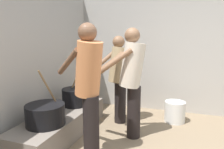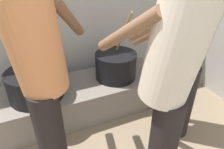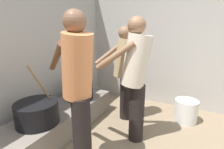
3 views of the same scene
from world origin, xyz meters
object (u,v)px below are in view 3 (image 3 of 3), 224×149
cook_in_cream_shirt (135,74)px  cook_in_orange_shirt (78,83)px  cooking_pot_secondary (79,90)px  bucket_white_plastic (186,111)px  cooking_pot_main (37,112)px  cook_in_tan_shirt (125,69)px

cook_in_cream_shirt → cook_in_orange_shirt: size_ratio=0.98×
cooking_pot_secondary → bucket_white_plastic: cooking_pot_secondary is taller
cooking_pot_main → bucket_white_plastic: 2.23m
cooking_pot_main → cook_in_cream_shirt: 1.30m
cook_in_orange_shirt → bucket_white_plastic: size_ratio=4.49×
cooking_pot_secondary → cook_in_orange_shirt: (-0.80, -0.64, 0.45)m
cook_in_cream_shirt → bucket_white_plastic: bearing=-36.0°
cooking_pot_secondary → bucket_white_plastic: (0.70, -1.60, -0.32)m
cook_in_orange_shirt → cook_in_cream_shirt: bearing=-28.5°
cooking_pot_main → cooking_pot_secondary: 0.85m
cook_in_orange_shirt → bucket_white_plastic: cook_in_orange_shirt is taller
cooking_pot_main → bucket_white_plastic: cooking_pot_main is taller
cook_in_cream_shirt → cook_in_orange_shirt: bearing=151.5°
cook_in_cream_shirt → bucket_white_plastic: cook_in_cream_shirt is taller
cook_in_orange_shirt → cook_in_tan_shirt: cook_in_orange_shirt is taller
cook_in_orange_shirt → bucket_white_plastic: 1.94m
bucket_white_plastic → cooking_pot_secondary: bearing=113.5°
cooking_pot_secondary → cook_in_orange_shirt: size_ratio=0.44×
bucket_white_plastic → cook_in_tan_shirt: bearing=110.8°
cooking_pot_main → bucket_white_plastic: (1.54, -1.58, -0.31)m
cook_in_cream_shirt → bucket_white_plastic: (0.82, -0.60, -0.75)m
cook_in_tan_shirt → bucket_white_plastic: (0.36, -0.94, -0.68)m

